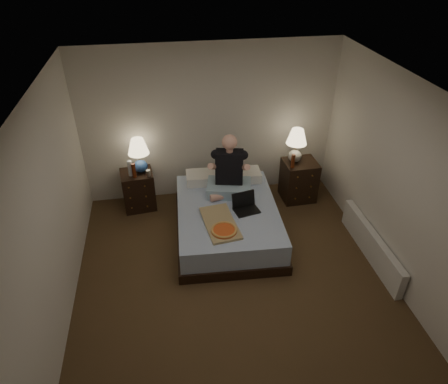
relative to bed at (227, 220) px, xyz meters
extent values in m
cube|color=#523A23|center=(-0.08, -1.06, -0.24)|extent=(4.00, 4.50, 0.00)
cube|color=white|center=(-0.08, -1.06, 2.26)|extent=(4.00, 4.50, 0.00)
cube|color=silver|center=(-0.08, 1.19, 1.01)|extent=(4.00, 0.00, 2.50)
cube|color=silver|center=(-2.08, -1.06, 1.01)|extent=(0.00, 4.50, 2.50)
cube|color=silver|center=(1.92, -1.06, 1.01)|extent=(0.00, 4.50, 2.50)
cube|color=#5C7EB8|center=(0.00, 0.00, 0.00)|extent=(1.51, 1.96, 0.47)
cube|color=black|center=(-1.28, 0.91, 0.08)|extent=(0.53, 0.49, 0.63)
cube|color=black|center=(1.32, 0.73, 0.10)|extent=(0.54, 0.49, 0.68)
cylinder|color=silver|center=(-1.36, 0.85, 0.52)|extent=(0.07, 0.07, 0.25)
cylinder|color=beige|center=(-1.09, 0.79, 0.45)|extent=(0.07, 0.07, 0.10)
cylinder|color=#5E220D|center=(-1.30, 0.79, 0.51)|extent=(0.06, 0.06, 0.23)
cylinder|color=#5E230D|center=(1.13, 0.60, 0.56)|extent=(0.06, 0.06, 0.23)
cube|color=silver|center=(1.85, -0.82, -0.04)|extent=(0.10, 1.60, 0.40)
camera|label=1|loc=(-0.81, -4.55, 3.59)|focal=32.00mm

